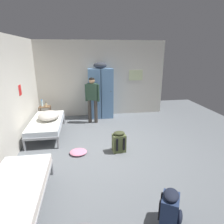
# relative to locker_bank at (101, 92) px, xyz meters

# --- Properties ---
(ground_plane) EXTENTS (9.49, 9.49, 0.00)m
(ground_plane) POSITION_rel_locker_bank_xyz_m (0.07, -2.69, -0.97)
(ground_plane) COLOR slate
(room_backdrop) EXTENTS (4.92, 5.99, 2.84)m
(room_backdrop) POSITION_rel_locker_bank_xyz_m (-1.26, -1.33, 0.45)
(room_backdrop) COLOR beige
(room_backdrop) RESTS_ON ground_plane
(locker_bank) EXTENTS (0.90, 0.55, 2.07)m
(locker_bank) POSITION_rel_locker_bank_xyz_m (0.00, 0.00, 0.00)
(locker_bank) COLOR #5B84B2
(locker_bank) RESTS_ON ground_plane
(shelf_unit) EXTENTS (0.38, 0.30, 0.57)m
(shelf_unit) POSITION_rel_locker_bank_xyz_m (-2.03, -0.21, -0.62)
(shelf_unit) COLOR brown
(shelf_unit) RESTS_ON ground_plane
(bed_left_front) EXTENTS (0.90, 1.90, 0.49)m
(bed_left_front) POSITION_rel_locker_bank_xyz_m (-1.78, -4.41, -0.59)
(bed_left_front) COLOR gray
(bed_left_front) RESTS_ON ground_plane
(bed_left_rear) EXTENTS (0.90, 1.90, 0.49)m
(bed_left_rear) POSITION_rel_locker_bank_xyz_m (-1.78, -1.44, -0.59)
(bed_left_rear) COLOR gray
(bed_left_rear) RESTS_ON ground_plane
(bedding_heap) EXTENTS (0.62, 0.76, 0.24)m
(bedding_heap) POSITION_rel_locker_bank_xyz_m (-1.70, -1.38, -0.36)
(bedding_heap) COLOR #B7B2A8
(bedding_heap) RESTS_ON bed_left_rear
(person_traveler) EXTENTS (0.49, 0.30, 1.61)m
(person_traveler) POSITION_rel_locker_bank_xyz_m (-0.34, -0.55, -0.00)
(person_traveler) COLOR #3D3833
(person_traveler) RESTS_ON ground_plane
(water_bottle) EXTENTS (0.07, 0.07, 0.26)m
(water_bottle) POSITION_rel_locker_bank_xyz_m (-2.11, -0.19, -0.28)
(water_bottle) COLOR #B2DBEA
(water_bottle) RESTS_ON shelf_unit
(lotion_bottle) EXTENTS (0.05, 0.05, 0.17)m
(lotion_bottle) POSITION_rel_locker_bank_xyz_m (-1.96, -0.25, -0.32)
(lotion_bottle) COLOR beige
(lotion_bottle) RESTS_ON shelf_unit
(backpack_navy) EXTENTS (0.41, 0.40, 0.55)m
(backpack_navy) POSITION_rel_locker_bank_xyz_m (0.53, -4.98, -0.71)
(backpack_navy) COLOR navy
(backpack_navy) RESTS_ON ground_plane
(backpack_olive) EXTENTS (0.34, 0.36, 0.55)m
(backpack_olive) POSITION_rel_locker_bank_xyz_m (0.19, -2.74, -0.71)
(backpack_olive) COLOR #566038
(backpack_olive) RESTS_ON ground_plane
(clothes_pile_pink) EXTENTS (0.43, 0.40, 0.09)m
(clothes_pile_pink) POSITION_rel_locker_bank_xyz_m (-0.84, -2.72, -0.93)
(clothes_pile_pink) COLOR pink
(clothes_pile_pink) RESTS_ON ground_plane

